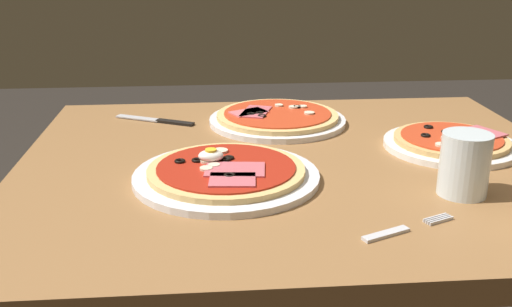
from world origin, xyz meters
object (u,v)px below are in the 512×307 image
pizza_foreground (226,173)px  knife (160,121)px  pizza_across_left (451,142)px  fork (402,230)px  pizza_across_right (277,118)px  dining_table (296,222)px  water_glass_far (464,168)px

pizza_foreground → knife: bearing=110.6°
pizza_across_left → fork: pizza_across_left is taller
pizza_across_right → pizza_across_left: bearing=-31.8°
dining_table → water_glass_far: water_glass_far is taller
dining_table → pizza_foreground: (-0.14, -0.09, 0.14)m
dining_table → pizza_foreground: bearing=-146.5°
fork → knife: (-0.37, 0.58, 0.00)m
dining_table → pizza_across_right: size_ratio=3.40×
pizza_foreground → water_glass_far: bearing=-13.8°
pizza_foreground → pizza_across_right: pizza_foreground is taller
pizza_across_right → water_glass_far: bearing=-59.5°
pizza_across_left → fork: size_ratio=1.73×
pizza_across_right → knife: 0.26m
pizza_across_left → pizza_across_right: (-0.32, 0.20, 0.00)m
knife → pizza_across_right: bearing=-7.1°
water_glass_far → fork: water_glass_far is taller
knife → pizza_foreground: bearing=-69.4°
knife → dining_table: bearing=-44.8°
pizza_foreground → knife: size_ratio=1.74×
pizza_across_left → fork: bearing=-121.3°
pizza_foreground → water_glass_far: (0.37, -0.09, 0.03)m
pizza_across_left → pizza_across_right: size_ratio=0.86×
pizza_foreground → pizza_across_left: (0.45, 0.13, -0.00)m
pizza_across_right → water_glass_far: 0.49m
pizza_across_left → pizza_across_right: bearing=148.2°
water_glass_far → pizza_foreground: bearing=166.2°
dining_table → fork: bearing=-71.6°
fork → water_glass_far: bearing=41.5°
pizza_foreground → fork: bearing=-41.9°
pizza_across_right → knife: (-0.26, 0.03, -0.01)m
pizza_foreground → knife: pizza_foreground is taller
pizza_foreground → water_glass_far: 0.39m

